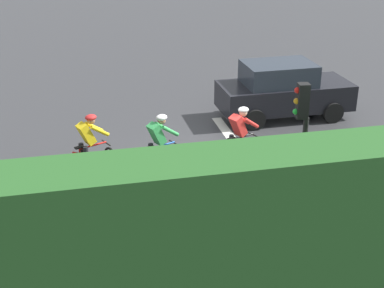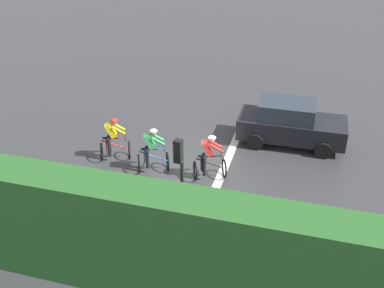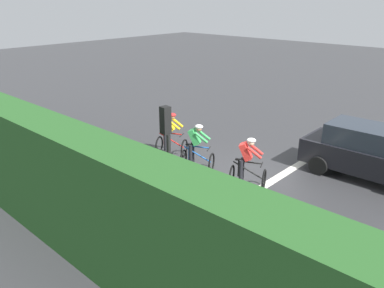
{
  "view_description": "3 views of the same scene",
  "coord_description": "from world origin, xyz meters",
  "px_view_note": "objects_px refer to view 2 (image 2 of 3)",
  "views": [
    {
      "loc": [
        -12.19,
        3.27,
        6.27
      ],
      "look_at": [
        -0.84,
        0.71,
        1.13
      ],
      "focal_mm": 51.57,
      "sensor_mm": 36.0,
      "label": 1
    },
    {
      "loc": [
        -13.23,
        -3.79,
        8.92
      ],
      "look_at": [
        -0.14,
        -0.07,
        1.27
      ],
      "focal_mm": 43.05,
      "sensor_mm": 36.0,
      "label": 2
    },
    {
      "loc": [
        -9.44,
        -6.86,
        5.66
      ],
      "look_at": [
        -0.86,
        0.99,
        1.24
      ],
      "focal_mm": 36.43,
      "sensor_mm": 36.0,
      "label": 3
    }
  ],
  "objects_px": {
    "cyclist_mid": "(209,158)",
    "car_black": "(290,123)",
    "pedestrian_railing_kerbside": "(0,181)",
    "cyclist_lead": "(113,140)",
    "cyclist_second": "(152,151)",
    "traffic_light_near_crossing": "(180,178)"
  },
  "relations": [
    {
      "from": "cyclist_mid",
      "to": "car_black",
      "type": "relative_size",
      "value": 0.4
    },
    {
      "from": "cyclist_mid",
      "to": "pedestrian_railing_kerbside",
      "type": "relative_size",
      "value": 0.46
    },
    {
      "from": "cyclist_lead",
      "to": "cyclist_second",
      "type": "height_order",
      "value": "same"
    },
    {
      "from": "cyclist_second",
      "to": "car_black",
      "type": "relative_size",
      "value": 0.4
    },
    {
      "from": "cyclist_lead",
      "to": "car_black",
      "type": "relative_size",
      "value": 0.4
    },
    {
      "from": "cyclist_lead",
      "to": "cyclist_mid",
      "type": "height_order",
      "value": "same"
    },
    {
      "from": "traffic_light_near_crossing",
      "to": "pedestrian_railing_kerbside",
      "type": "bearing_deg",
      "value": 87.12
    },
    {
      "from": "cyclist_second",
      "to": "pedestrian_railing_kerbside",
      "type": "relative_size",
      "value": 0.46
    },
    {
      "from": "car_black",
      "to": "pedestrian_railing_kerbside",
      "type": "relative_size",
      "value": 1.16
    },
    {
      "from": "car_black",
      "to": "traffic_light_near_crossing",
      "type": "height_order",
      "value": "traffic_light_near_crossing"
    },
    {
      "from": "cyclist_second",
      "to": "car_black",
      "type": "height_order",
      "value": "car_black"
    },
    {
      "from": "cyclist_second",
      "to": "pedestrian_railing_kerbside",
      "type": "height_order",
      "value": "cyclist_second"
    },
    {
      "from": "traffic_light_near_crossing",
      "to": "cyclist_lead",
      "type": "bearing_deg",
      "value": 44.88
    },
    {
      "from": "cyclist_second",
      "to": "cyclist_lead",
      "type": "bearing_deg",
      "value": 77.08
    },
    {
      "from": "cyclist_mid",
      "to": "traffic_light_near_crossing",
      "type": "relative_size",
      "value": 0.5
    },
    {
      "from": "cyclist_lead",
      "to": "pedestrian_railing_kerbside",
      "type": "xyz_separation_m",
      "value": [
        -3.45,
        2.31,
        -0.01
      ]
    },
    {
      "from": "cyclist_second",
      "to": "traffic_light_near_crossing",
      "type": "height_order",
      "value": "traffic_light_near_crossing"
    },
    {
      "from": "cyclist_mid",
      "to": "traffic_light_near_crossing",
      "type": "xyz_separation_m",
      "value": [
        -3.46,
        -0.06,
        1.43
      ]
    },
    {
      "from": "car_black",
      "to": "traffic_light_near_crossing",
      "type": "relative_size",
      "value": 1.23
    },
    {
      "from": "cyclist_lead",
      "to": "cyclist_mid",
      "type": "bearing_deg",
      "value": -94.59
    },
    {
      "from": "cyclist_second",
      "to": "pedestrian_railing_kerbside",
      "type": "xyz_separation_m",
      "value": [
        -3.08,
        3.94,
        -0.01
      ]
    },
    {
      "from": "cyclist_mid",
      "to": "pedestrian_railing_kerbside",
      "type": "xyz_separation_m",
      "value": [
        -3.16,
        5.99,
        -0.01
      ]
    }
  ]
}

